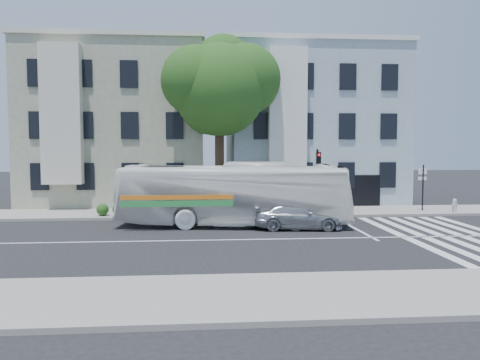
{
  "coord_description": "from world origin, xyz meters",
  "views": [
    {
      "loc": [
        -1.05,
        -20.09,
        4.03
      ],
      "look_at": [
        0.82,
        3.08,
        2.4
      ],
      "focal_mm": 35.0,
      "sensor_mm": 36.0,
      "label": 1
    }
  ],
  "objects": [
    {
      "name": "sedan",
      "position": [
        3.62,
        2.44,
        0.63
      ],
      "size": [
        2.15,
        4.5,
        1.27
      ],
      "primitive_type": "imported",
      "rotation": [
        0.0,
        0.0,
        1.48
      ],
      "color": "#ABAEB2",
      "rests_on": "ground"
    },
    {
      "name": "building_right",
      "position": [
        7.0,
        15.0,
        5.5
      ],
      "size": [
        12.0,
        10.0,
        11.0
      ],
      "primitive_type": "cube",
      "color": "#91A3AC",
      "rests_on": "ground"
    },
    {
      "name": "fire_hydrant",
      "position": [
        14.0,
        6.58,
        0.57
      ],
      "size": [
        0.47,
        0.32,
        0.82
      ],
      "rotation": [
        0.0,
        0.0,
        0.42
      ],
      "color": "#B2B3AE",
      "rests_on": "sidewalk_far"
    },
    {
      "name": "traffic_signal",
      "position": [
        5.65,
        6.62,
        2.53
      ],
      "size": [
        0.41,
        0.52,
        3.92
      ],
      "rotation": [
        0.0,
        0.0,
        0.01
      ],
      "color": "black",
      "rests_on": "ground"
    },
    {
      "name": "far_sign_pole",
      "position": [
        12.43,
        7.49,
        1.91
      ],
      "size": [
        0.51,
        0.2,
        2.81
      ],
      "rotation": [
        0.0,
        0.0,
        -0.15
      ],
      "color": "black",
      "rests_on": "sidewalk_far"
    },
    {
      "name": "ground",
      "position": [
        0.0,
        0.0,
        0.0
      ],
      "size": [
        120.0,
        120.0,
        0.0
      ],
      "primitive_type": "plane",
      "color": "black",
      "rests_on": "ground"
    },
    {
      "name": "hedge",
      "position": [
        -2.47,
        6.8,
        0.5
      ],
      "size": [
        8.54,
        1.63,
        0.7
      ],
      "primitive_type": null,
      "rotation": [
        0.0,
        0.0,
        0.09
      ],
      "color": "#28551B",
      "rests_on": "sidewalk_far"
    },
    {
      "name": "sidewalk_near",
      "position": [
        0.0,
        -8.0,
        0.07
      ],
      "size": [
        80.0,
        4.0,
        0.15
      ],
      "primitive_type": "cube",
      "color": "gray",
      "rests_on": "ground"
    },
    {
      "name": "sidewalk_far",
      "position": [
        0.0,
        8.0,
        0.07
      ],
      "size": [
        80.0,
        4.0,
        0.15
      ],
      "primitive_type": "cube",
      "color": "gray",
      "rests_on": "ground"
    },
    {
      "name": "bus",
      "position": [
        0.52,
        3.63,
        1.64
      ],
      "size": [
        4.17,
        12.02,
        3.28
      ],
      "primitive_type": "imported",
      "rotation": [
        0.0,
        0.0,
        1.45
      ],
      "color": "white",
      "rests_on": "ground"
    },
    {
      "name": "building_left",
      "position": [
        -7.0,
        15.0,
        5.5
      ],
      "size": [
        12.0,
        10.0,
        11.0
      ],
      "primitive_type": "cube",
      "color": "gray",
      "rests_on": "ground"
    },
    {
      "name": "street_tree",
      "position": [
        0.06,
        8.74,
        7.83
      ],
      "size": [
        7.3,
        5.9,
        11.1
      ],
      "color": "#2D2116",
      "rests_on": "ground"
    }
  ]
}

